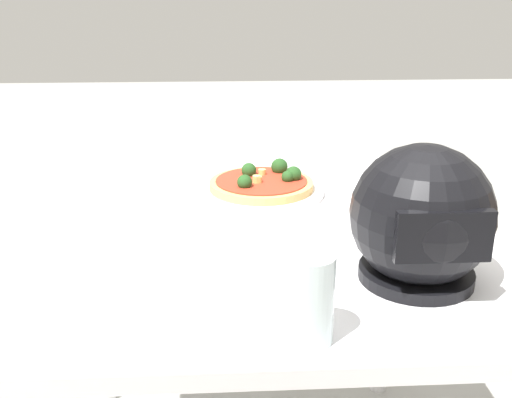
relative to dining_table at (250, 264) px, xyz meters
name	(u,v)px	position (x,y,z in m)	size (l,w,h in m)	color
dining_table	(250,264)	(0.00, 0.00, 0.00)	(0.98, 1.00, 0.76)	white
pizza_plate	(261,191)	(-0.04, -0.19, 0.10)	(0.30, 0.30, 0.01)	white
pizza	(263,182)	(-0.04, -0.19, 0.12)	(0.24, 0.24, 0.05)	tan
motorcycle_helmet	(421,218)	(-0.26, 0.26, 0.20)	(0.23, 0.23, 0.23)	black
drinking_glass	(309,298)	(-0.06, 0.43, 0.16)	(0.07, 0.07, 0.13)	silver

